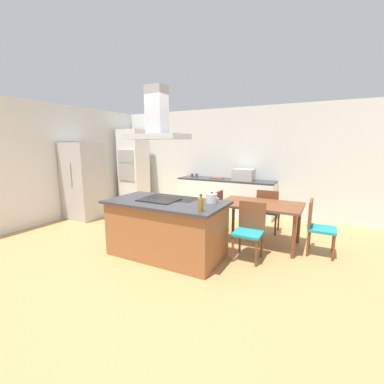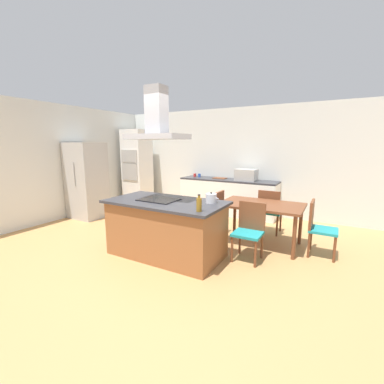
% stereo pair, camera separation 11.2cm
% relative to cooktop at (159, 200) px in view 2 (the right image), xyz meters
% --- Properties ---
extents(ground, '(16.00, 16.00, 0.00)m').
position_rel_cooktop_xyz_m(ground, '(0.14, 1.50, -0.91)').
color(ground, tan).
extents(wall_back, '(7.20, 0.10, 2.70)m').
position_rel_cooktop_xyz_m(wall_back, '(0.14, 3.25, 0.44)').
color(wall_back, silver).
rests_on(wall_back, ground).
extents(wall_left, '(0.10, 8.80, 2.70)m').
position_rel_cooktop_xyz_m(wall_left, '(-3.31, 1.00, 0.44)').
color(wall_left, silver).
rests_on(wall_left, ground).
extents(kitchen_island, '(1.88, 0.99, 0.90)m').
position_rel_cooktop_xyz_m(kitchen_island, '(0.14, 0.00, -0.45)').
color(kitchen_island, '#995B33').
rests_on(kitchen_island, ground).
extents(cooktop, '(0.60, 0.44, 0.01)m').
position_rel_cooktop_xyz_m(cooktop, '(0.00, 0.00, 0.00)').
color(cooktop, black).
rests_on(cooktop, kitchen_island).
extents(tea_kettle, '(0.22, 0.17, 0.17)m').
position_rel_cooktop_xyz_m(tea_kettle, '(0.82, 0.23, 0.06)').
color(tea_kettle, silver).
rests_on(tea_kettle, kitchen_island).
extents(olive_oil_bottle, '(0.07, 0.07, 0.23)m').
position_rel_cooktop_xyz_m(olive_oil_bottle, '(0.90, -0.32, 0.09)').
color(olive_oil_bottle, olive).
rests_on(olive_oil_bottle, kitchen_island).
extents(back_counter, '(2.49, 0.62, 0.90)m').
position_rel_cooktop_xyz_m(back_counter, '(0.04, 2.88, -0.46)').
color(back_counter, white).
rests_on(back_counter, ground).
extents(countertop_microwave, '(0.50, 0.38, 0.28)m').
position_rel_cooktop_xyz_m(countertop_microwave, '(0.51, 2.88, 0.13)').
color(countertop_microwave, '#B2AFAA').
rests_on(countertop_microwave, back_counter).
extents(coffee_mug_red, '(0.08, 0.08, 0.09)m').
position_rel_cooktop_xyz_m(coffee_mug_red, '(-0.95, 2.93, 0.04)').
color(coffee_mug_red, red).
rests_on(coffee_mug_red, back_counter).
extents(coffee_mug_blue, '(0.08, 0.08, 0.09)m').
position_rel_cooktop_xyz_m(coffee_mug_blue, '(-0.82, 2.94, 0.04)').
color(coffee_mug_blue, '#2D56B2').
rests_on(coffee_mug_blue, back_counter).
extents(cutting_board, '(0.34, 0.24, 0.02)m').
position_rel_cooktop_xyz_m(cutting_board, '(-0.21, 2.93, 0.00)').
color(cutting_board, brown).
rests_on(cutting_board, back_counter).
extents(wall_oven_stack, '(0.70, 0.66, 2.20)m').
position_rel_cooktop_xyz_m(wall_oven_stack, '(-2.76, 2.65, 0.20)').
color(wall_oven_stack, white).
rests_on(wall_oven_stack, ground).
extents(refrigerator, '(0.80, 0.73, 1.82)m').
position_rel_cooktop_xyz_m(refrigerator, '(-2.84, 0.90, 0.00)').
color(refrigerator, '#B2AFAA').
rests_on(refrigerator, ground).
extents(dining_table, '(1.40, 0.90, 0.75)m').
position_rel_cooktop_xyz_m(dining_table, '(1.34, 1.20, -0.24)').
color(dining_table, brown).
rests_on(dining_table, ground).
extents(chair_at_right_end, '(0.42, 0.42, 0.89)m').
position_rel_cooktop_xyz_m(chair_at_right_end, '(2.25, 1.20, -0.40)').
color(chair_at_right_end, teal).
rests_on(chair_at_right_end, ground).
extents(chair_facing_island, '(0.42, 0.42, 0.89)m').
position_rel_cooktop_xyz_m(chair_facing_island, '(1.34, 0.53, -0.40)').
color(chair_facing_island, teal).
rests_on(chair_facing_island, ground).
extents(chair_facing_back_wall, '(0.42, 0.42, 0.89)m').
position_rel_cooktop_xyz_m(chair_facing_back_wall, '(1.34, 1.86, -0.40)').
color(chair_facing_back_wall, teal).
rests_on(chair_facing_back_wall, ground).
extents(chair_at_left_end, '(0.42, 0.42, 0.89)m').
position_rel_cooktop_xyz_m(chair_at_left_end, '(0.42, 1.20, -0.40)').
color(chair_at_left_end, teal).
rests_on(chair_at_left_end, ground).
extents(range_hood, '(0.90, 0.55, 0.78)m').
position_rel_cooktop_xyz_m(range_hood, '(0.00, 0.00, 1.20)').
color(range_hood, '#ADADB2').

